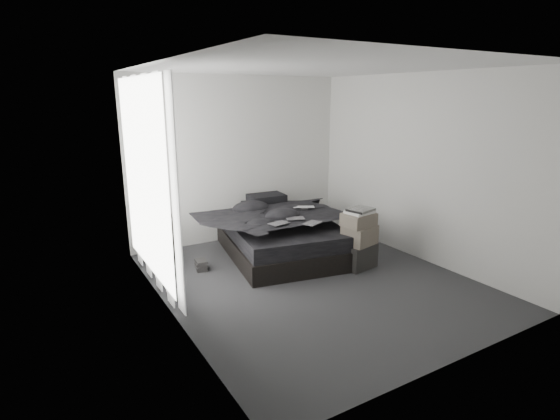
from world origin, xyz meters
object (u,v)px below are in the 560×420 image
bed (282,245)px  laptop (304,204)px  box_lower (357,255)px  side_stand (159,241)px

bed → laptop: size_ratio=6.24×
bed → box_lower: bearing=-46.0°
bed → laptop: (0.37, -0.02, 0.60)m
box_lower → side_stand: bearing=147.9°
side_stand → bed: bearing=-16.4°
laptop → box_lower: bearing=-45.9°
box_lower → bed: bearing=123.7°
laptop → box_lower: laptop is taller
bed → side_stand: (-1.67, 0.49, 0.21)m
laptop → box_lower: 1.13m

